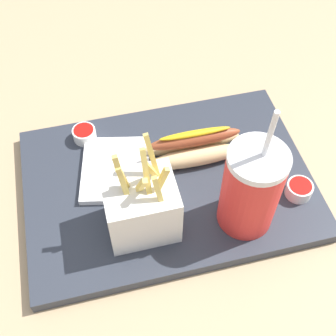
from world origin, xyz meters
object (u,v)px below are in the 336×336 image
napkin_stack (116,169)px  soda_cup (251,189)px  fries_basket (141,206)px  hot_dog_1 (194,147)px  ketchup_cup_2 (299,189)px  ketchup_cup_1 (84,134)px

napkin_stack → soda_cup: bearing=-37.0°
soda_cup → fries_basket: soda_cup is taller
hot_dog_1 → ketchup_cup_2: size_ratio=4.08×
fries_basket → hot_dog_1: bearing=44.7°
soda_cup → ketchup_cup_1: soda_cup is taller
fries_basket → napkin_stack: 0.11m
soda_cup → hot_dog_1: (-0.04, 0.13, -0.05)m
soda_cup → fries_basket: (-0.15, 0.02, -0.02)m
hot_dog_1 → ketchup_cup_1: hot_dog_1 is taller
hot_dog_1 → napkin_stack: 0.13m
ketchup_cup_1 → napkin_stack: size_ratio=0.31×
fries_basket → hot_dog_1: 0.15m
hot_dog_1 → ketchup_cup_2: (0.13, -0.11, -0.01)m
ketchup_cup_1 → ketchup_cup_2: same height
ketchup_cup_1 → ketchup_cup_2: (0.30, -0.19, 0.00)m
soda_cup → ketchup_cup_2: soda_cup is taller
hot_dog_1 → fries_basket: bearing=-135.3°
ketchup_cup_2 → ketchup_cup_1: bearing=147.9°
soda_cup → ketchup_cup_1: (-0.21, 0.21, -0.06)m
hot_dog_1 → ketchup_cup_1: size_ratio=4.22×
fries_basket → napkin_stack: bearing=101.6°
soda_cup → fries_basket: 0.15m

